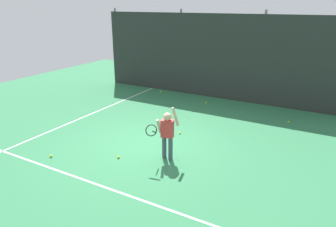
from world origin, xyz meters
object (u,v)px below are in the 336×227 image
object	(u,v)px
tennis_ball_3	(161,92)
tennis_ball_5	(180,133)
tennis_ball_4	(289,122)
tennis_ball_2	(119,157)
tennis_player	(167,132)
tennis_ball_0	(206,103)
tennis_ball_1	(51,156)

from	to	relation	value
tennis_ball_3	tennis_ball_5	xyz separation A→B (m)	(2.84, -3.64, 0.00)
tennis_ball_3	tennis_ball_4	distance (m)	5.60
tennis_ball_4	tennis_ball_2	bearing A→B (deg)	-125.12
tennis_ball_2	tennis_ball_4	world-z (taller)	same
tennis_player	tennis_ball_2	bearing A→B (deg)	-163.99
tennis_ball_3	tennis_ball_5	distance (m)	4.62
tennis_player	tennis_ball_4	bearing A→B (deg)	48.77
tennis_player	tennis_ball_2	xyz separation A→B (m)	(-1.06, -0.58, -0.69)
tennis_player	tennis_ball_5	size ratio (longest dim) A/B	20.46
tennis_player	tennis_ball_0	size ratio (longest dim) A/B	20.46
tennis_ball_1	tennis_ball_2	world-z (taller)	same
tennis_ball_1	tennis_ball_2	xyz separation A→B (m)	(1.51, 0.80, 0.00)
tennis_ball_2	tennis_ball_4	xyz separation A→B (m)	(3.28, 4.66, 0.00)
tennis_ball_0	tennis_ball_5	bearing A→B (deg)	-81.18
tennis_ball_0	tennis_ball_2	size ratio (longest dim) A/B	1.00
tennis_player	tennis_ball_1	bearing A→B (deg)	-164.48
tennis_ball_0	tennis_ball_4	bearing A→B (deg)	-10.68
tennis_ball_2	tennis_ball_4	distance (m)	5.70
tennis_player	tennis_ball_4	distance (m)	4.70
tennis_ball_0	tennis_ball_5	distance (m)	3.16
tennis_ball_0	tennis_ball_3	size ratio (longest dim) A/B	1.00
tennis_ball_0	tennis_ball_2	distance (m)	5.25
tennis_ball_1	tennis_ball_3	size ratio (longest dim) A/B	1.00
tennis_ball_3	tennis_ball_4	size ratio (longest dim) A/B	1.00
tennis_ball_0	tennis_ball_3	bearing A→B (deg)	167.52
tennis_ball_1	tennis_ball_4	world-z (taller)	same
tennis_player	tennis_ball_0	bearing A→B (deg)	88.39
tennis_player	tennis_ball_4	xyz separation A→B (m)	(2.22, 4.08, -0.69)
tennis_ball_2	tennis_ball_5	distance (m)	2.22
tennis_ball_2	tennis_ball_4	bearing A→B (deg)	54.88
tennis_ball_2	tennis_ball_3	bearing A→B (deg)	110.98
tennis_ball_1	tennis_ball_2	size ratio (longest dim) A/B	1.00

